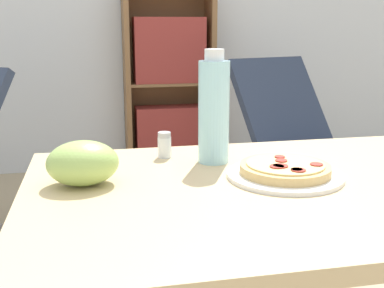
% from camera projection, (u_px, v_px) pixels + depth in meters
% --- Properties ---
extents(dining_table, '(1.38, 0.74, 0.74)m').
position_uv_depth(dining_table, '(331.00, 221.00, 1.11)').
color(dining_table, '#D1B27F').
rests_on(dining_table, ground_plane).
extents(pizza_on_plate, '(0.27, 0.27, 0.04)m').
position_uv_depth(pizza_on_plate, '(285.00, 171.00, 1.10)').
color(pizza_on_plate, white).
rests_on(pizza_on_plate, dining_table).
extents(grape_bunch, '(0.16, 0.12, 0.10)m').
position_uv_depth(grape_bunch, '(83.00, 163.00, 1.04)').
color(grape_bunch, '#A8CC66').
rests_on(grape_bunch, dining_table).
extents(drink_bottle, '(0.08, 0.08, 0.28)m').
position_uv_depth(drink_bottle, '(214.00, 110.00, 1.19)').
color(drink_bottle, '#A3DBEA').
rests_on(drink_bottle, dining_table).
extents(salt_shaker, '(0.04, 0.04, 0.07)m').
position_uv_depth(salt_shaker, '(164.00, 145.00, 1.26)').
color(salt_shaker, white).
rests_on(salt_shaker, dining_table).
extents(lounge_chair_far, '(0.74, 0.89, 0.88)m').
position_uv_depth(lounge_chair_far, '(296.00, 160.00, 2.92)').
color(lounge_chair_far, slate).
rests_on(lounge_chair_far, ground_plane).
extents(bookshelf, '(0.65, 0.27, 1.32)m').
position_uv_depth(bookshelf, '(169.00, 91.00, 3.55)').
color(bookshelf, brown).
rests_on(bookshelf, ground_plane).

